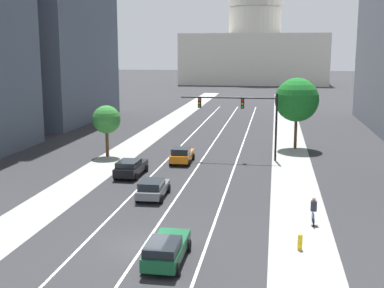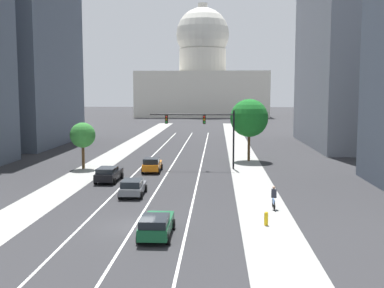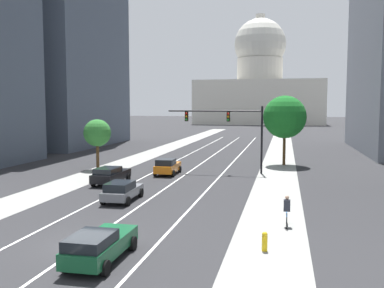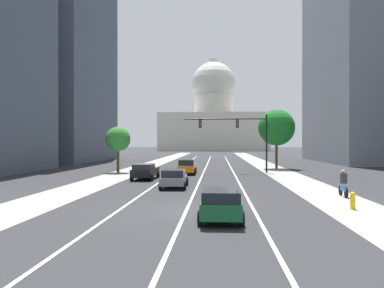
{
  "view_description": "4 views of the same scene",
  "coord_description": "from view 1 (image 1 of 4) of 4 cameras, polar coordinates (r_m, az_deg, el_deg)",
  "views": [
    {
      "loc": [
        6.95,
        -25.87,
        10.76
      ],
      "look_at": [
        -1.03,
        22.81,
        1.54
      ],
      "focal_mm": 47.51,
      "sensor_mm": 36.0,
      "label": 1
    },
    {
      "loc": [
        5.32,
        -29.5,
        8.66
      ],
      "look_at": [
        2.26,
        27.58,
        2.35
      ],
      "focal_mm": 44.48,
      "sensor_mm": 36.0,
      "label": 2
    },
    {
      "loc": [
        9.34,
        -18.48,
        6.68
      ],
      "look_at": [
        0.23,
        23.2,
        2.81
      ],
      "focal_mm": 39.98,
      "sensor_mm": 36.0,
      "label": 3
    },
    {
      "loc": [
        1.56,
        -18.52,
        3.46
      ],
      "look_at": [
        -1.82,
        30.68,
        3.22
      ],
      "focal_mm": 34.38,
      "sensor_mm": 36.0,
      "label": 4
    }
  ],
  "objects": [
    {
      "name": "cyclist",
      "position": [
        32.77,
        13.48,
        -7.32
      ],
      "size": [
        0.36,
        1.7,
        1.72
      ],
      "rotation": [
        0.0,
        0.0,
        1.57
      ],
      "color": "black",
      "rests_on": "ground"
    },
    {
      "name": "street_tree_mid_right",
      "position": [
        56.17,
        11.69,
        4.88
      ],
      "size": [
        4.75,
        4.75,
        7.77
      ],
      "color": "#51381E",
      "rests_on": "ground"
    },
    {
      "name": "ground_plane",
      "position": [
        67.11,
        3.25,
        1.35
      ],
      "size": [
        400.0,
        400.0,
        0.0
      ],
      "primitive_type": "plane",
      "color": "#2B2B2D"
    },
    {
      "name": "fire_hydrant",
      "position": [
        28.71,
        12.03,
        -10.67
      ],
      "size": [
        0.26,
        0.35,
        0.91
      ],
      "color": "yellow",
      "rests_on": "ground"
    },
    {
      "name": "street_tree_mid_left",
      "position": [
        51.8,
        -9.58,
        2.71
      ],
      "size": [
        2.83,
        2.83,
        5.24
      ],
      "color": "#51381E",
      "rests_on": "ground"
    },
    {
      "name": "lane_stripe_left",
      "position": [
        53.02,
        -2.16,
        -1.12
      ],
      "size": [
        0.16,
        90.0,
        0.01
      ],
      "primitive_type": "cube",
      "color": "white",
      "rests_on": "ground"
    },
    {
      "name": "traffic_signal_mast",
      "position": [
        49.77,
        5.93,
        3.68
      ],
      "size": [
        9.5,
        0.39,
        6.6
      ],
      "color": "black",
      "rests_on": "ground"
    },
    {
      "name": "lane_stripe_center",
      "position": [
        52.46,
        1.5,
        -1.24
      ],
      "size": [
        0.16,
        90.0,
        0.01
      ],
      "primitive_type": "cube",
      "color": "white",
      "rests_on": "ground"
    },
    {
      "name": "car_green",
      "position": [
        26.37,
        -2.92,
        -11.72
      ],
      "size": [
        1.93,
        4.54,
        1.44
      ],
      "rotation": [
        0.0,
        0.0,
        1.57
      ],
      "color": "#14512D",
      "rests_on": "ground"
    },
    {
      "name": "sidewalk_right",
      "position": [
        61.84,
        10.79,
        0.39
      ],
      "size": [
        3.73,
        130.0,
        0.01
      ],
      "primitive_type": "cube",
      "color": "gray",
      "rests_on": "ground"
    },
    {
      "name": "lane_stripe_right",
      "position": [
        52.12,
        5.23,
        -1.36
      ],
      "size": [
        0.16,
        90.0,
        0.01
      ],
      "primitive_type": "cube",
      "color": "white",
      "rests_on": "ground"
    },
    {
      "name": "car_gray",
      "position": [
        37.44,
        -4.42,
        -4.96
      ],
      "size": [
        2.03,
        4.23,
        1.41
      ],
      "rotation": [
        0.0,
        0.0,
        1.59
      ],
      "color": "slate",
      "rests_on": "ground"
    },
    {
      "name": "car_black",
      "position": [
        43.94,
        -6.9,
        -2.62
      ],
      "size": [
        2.09,
        4.67,
        1.47
      ],
      "rotation": [
        0.0,
        0.0,
        1.55
      ],
      "color": "black",
      "rests_on": "ground"
    },
    {
      "name": "sidewalk_left",
      "position": [
        63.77,
        -5.03,
        0.84
      ],
      "size": [
        3.73,
        130.0,
        0.01
      ],
      "primitive_type": "cube",
      "color": "gray",
      "rests_on": "ground"
    },
    {
      "name": "car_orange",
      "position": [
        48.62,
        -1.14,
        -1.23
      ],
      "size": [
        2.01,
        4.14,
        1.58
      ],
      "rotation": [
        0.0,
        0.0,
        1.59
      ],
      "color": "orange",
      "rests_on": "ground"
    },
    {
      "name": "capitol_building",
      "position": [
        164.4,
        7.03,
        11.62
      ],
      "size": [
        44.88,
        23.6,
        38.95
      ],
      "color": "beige",
      "rests_on": "ground"
    }
  ]
}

